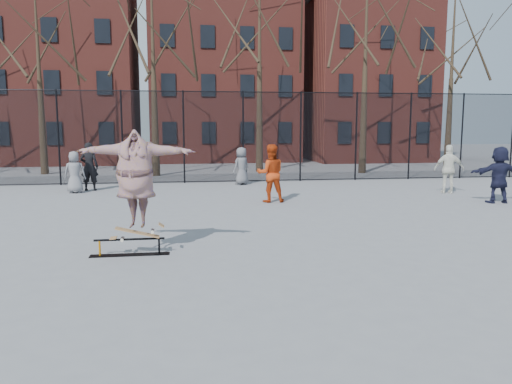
{
  "coord_description": "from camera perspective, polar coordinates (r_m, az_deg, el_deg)",
  "views": [
    {
      "loc": [
        -1.49,
        -8.97,
        2.58
      ],
      "look_at": [
        0.07,
        1.5,
        1.13
      ],
      "focal_mm": 35.0,
      "sensor_mm": 36.0,
      "label": 1
    }
  ],
  "objects": [
    {
      "name": "ground",
      "position": [
        9.45,
        0.94,
        -8.04
      ],
      "size": [
        100.0,
        100.0,
        0.0
      ],
      "primitive_type": "plane",
      "color": "slate"
    },
    {
      "name": "skate_rail",
      "position": [
        10.23,
        -14.23,
        -6.28
      ],
      "size": [
        1.55,
        0.24,
        0.34
      ],
      "color": "black",
      "rests_on": "ground"
    },
    {
      "name": "skateboard",
      "position": [
        10.16,
        -13.38,
        -4.83
      ],
      "size": [
        0.94,
        0.22,
        0.11
      ],
      "primitive_type": null,
      "color": "#945D3B",
      "rests_on": "skate_rail"
    },
    {
      "name": "skater",
      "position": [
        9.99,
        -13.56,
        0.83
      ],
      "size": [
        2.42,
        1.02,
        1.91
      ],
      "primitive_type": "imported",
      "rotation": [
        0.0,
        0.0,
        -0.17
      ],
      "color": "navy",
      "rests_on": "skateboard"
    },
    {
      "name": "bystander_grey",
      "position": [
        19.85,
        -20.02,
        2.15
      ],
      "size": [
        0.79,
        0.54,
        1.57
      ],
      "primitive_type": "imported",
      "rotation": [
        0.0,
        0.0,
        3.19
      ],
      "color": "slate",
      "rests_on": "ground"
    },
    {
      "name": "bystander_black",
      "position": [
        20.34,
        -18.51,
        2.77
      ],
      "size": [
        0.72,
        0.5,
        1.87
      ],
      "primitive_type": "imported",
      "rotation": [
        0.0,
        0.0,
        3.06
      ],
      "color": "black",
      "rests_on": "ground"
    },
    {
      "name": "bystander_red",
      "position": [
        16.46,
        1.68,
        2.15
      ],
      "size": [
        0.95,
        0.74,
        1.91
      ],
      "primitive_type": "imported",
      "rotation": [
        0.0,
        0.0,
        3.12
      ],
      "color": "#B4360F",
      "rests_on": "ground"
    },
    {
      "name": "bystander_white",
      "position": [
        19.86,
        21.19,
        2.44
      ],
      "size": [
        1.15,
        0.74,
        1.81
      ],
      "primitive_type": "imported",
      "rotation": [
        0.0,
        0.0,
        2.84
      ],
      "color": "silver",
      "rests_on": "ground"
    },
    {
      "name": "bystander_navy",
      "position": [
        18.11,
        26.02,
        1.79
      ],
      "size": [
        1.77,
        0.72,
        1.86
      ],
      "primitive_type": "imported",
      "rotation": [
        0.0,
        0.0,
        3.04
      ],
      "color": "#1A1B34",
      "rests_on": "ground"
    },
    {
      "name": "bystander_extra",
      "position": [
        21.19,
        -1.67,
        2.98
      ],
      "size": [
        0.93,
        0.85,
        1.6
      ],
      "primitive_type": "imported",
      "rotation": [
        0.0,
        0.0,
        3.72
      ],
      "color": "#5D5D62",
      "rests_on": "ground"
    },
    {
      "name": "fence",
      "position": [
        22.03,
        -4.63,
        6.42
      ],
      "size": [
        34.03,
        0.07,
        4.0
      ],
      "color": "black",
      "rests_on": "ground"
    },
    {
      "name": "tree_row",
      "position": [
        26.58,
        -5.93,
        18.12
      ],
      "size": [
        33.66,
        7.46,
        10.67
      ],
      "color": "black",
      "rests_on": "ground"
    },
    {
      "name": "rowhouses",
      "position": [
        35.21,
        -4.94,
        13.47
      ],
      "size": [
        29.0,
        7.0,
        13.0
      ],
      "color": "maroon",
      "rests_on": "ground"
    }
  ]
}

